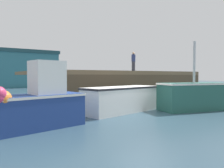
# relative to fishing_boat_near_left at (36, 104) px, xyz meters

# --- Properties ---
(ground) EXTENTS (120.00, 160.00, 0.10)m
(ground) POSITION_rel_fishing_boat_near_left_xyz_m (4.62, -0.11, -0.89)
(ground) COLOR #2D4756
(pier) EXTENTS (12.14, 8.90, 2.07)m
(pier) POSITION_rel_fishing_boat_near_left_xyz_m (7.32, 7.09, 0.90)
(pier) COLOR brown
(pier) RESTS_ON ground
(fishing_boat_near_left) EXTENTS (3.35, 1.79, 2.27)m
(fishing_boat_near_left) POSITION_rel_fishing_boat_near_left_xyz_m (0.00, 0.00, 0.00)
(fishing_boat_near_left) COLOR navy
(fishing_boat_near_left) RESTS_ON ground
(fishing_boat_near_right) EXTENTS (4.30, 2.13, 1.23)m
(fishing_boat_near_right) POSITION_rel_fishing_boat_near_left_xyz_m (4.30, 1.14, -0.18)
(fishing_boat_near_right) COLOR silver
(fishing_boat_near_right) RESTS_ON ground
(fishing_boat_mid) EXTENTS (3.85, 2.23, 3.51)m
(fishing_boat_mid) POSITION_rel_fishing_boat_near_left_xyz_m (7.76, -0.36, -0.09)
(fishing_boat_mid) COLOR #23564C
(fishing_boat_mid) RESTS_ON ground
(rowboat) EXTENTS (2.00, 1.18, 0.39)m
(rowboat) POSITION_rel_fishing_boat_near_left_xyz_m (10.30, 1.81, -0.66)
(rowboat) COLOR silver
(rowboat) RESTS_ON ground
(dockworker) EXTENTS (0.34, 0.34, 1.71)m
(dockworker) POSITION_rel_fishing_boat_near_left_xyz_m (9.87, 7.22, 2.10)
(dockworker) COLOR #2D3342
(dockworker) RESTS_ON pier
(warehouse) EXTENTS (8.64, 6.71, 5.54)m
(warehouse) POSITION_rel_fishing_boat_near_left_xyz_m (5.45, 28.44, 1.96)
(warehouse) COLOR #2D6B7A
(warehouse) RESTS_ON ground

